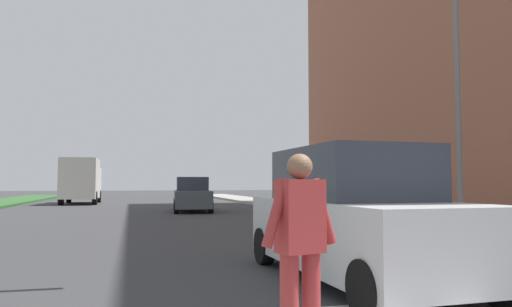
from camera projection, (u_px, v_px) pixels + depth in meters
The scene contains 7 objects.
ground_plane at pixel (133, 209), 26.64m from camera, with size 140.00×140.00×0.00m, color #38383A.
sidewalk_right at pixel (304, 208), 27.00m from camera, with size 3.00×64.00×0.15m, color #9E9991.
street_lamp_right at pixel (454, 70), 13.64m from camera, with size 1.02×0.24×7.50m.
pedestrian_performer at pixel (300, 243), 4.11m from camera, with size 0.74×0.33×1.69m.
suv_crossing at pixel (356, 217), 7.22m from camera, with size 2.09×4.66×1.97m.
sedan_midblock at pixel (192, 196), 24.79m from camera, with size 2.14×4.53×1.75m.
truck_box_delivery at pixel (81, 180), 33.97m from camera, with size 2.40×6.20×3.10m.
Camera 1 is at (-0.11, 2.39, 1.44)m, focal length 34.16 mm.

